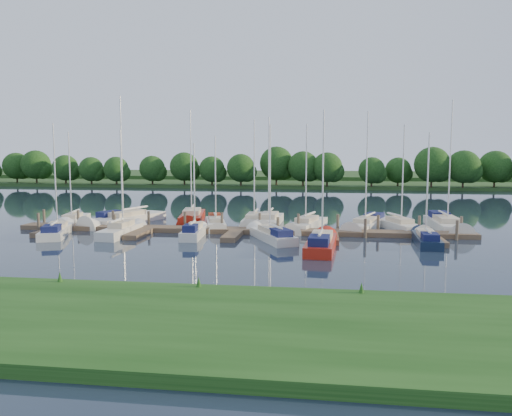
# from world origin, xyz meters

# --- Properties ---
(ground) EXTENTS (260.00, 260.00, 0.00)m
(ground) POSITION_xyz_m (0.00, 0.00, 0.00)
(ground) COLOR #1B2737
(ground) RESTS_ON ground
(near_bank) EXTENTS (90.00, 10.00, 0.50)m
(near_bank) POSITION_xyz_m (0.00, -16.00, 0.25)
(near_bank) COLOR #174012
(near_bank) RESTS_ON ground
(dock) EXTENTS (40.00, 6.00, 0.40)m
(dock) POSITION_xyz_m (0.00, 7.31, 0.20)
(dock) COLOR brown
(dock) RESTS_ON ground
(mooring_pilings) EXTENTS (38.24, 2.84, 2.00)m
(mooring_pilings) POSITION_xyz_m (0.00, 8.43, 0.60)
(mooring_pilings) COLOR #473D33
(mooring_pilings) RESTS_ON ground
(far_shore) EXTENTS (180.00, 30.00, 0.60)m
(far_shore) POSITION_xyz_m (0.00, 75.00, 0.30)
(far_shore) COLOR #1D3D17
(far_shore) RESTS_ON ground
(distant_hill) EXTENTS (220.00, 40.00, 1.40)m
(distant_hill) POSITION_xyz_m (0.00, 100.00, 0.70)
(distant_hill) COLOR #335525
(distant_hill) RESTS_ON ground
(treeline) EXTENTS (146.34, 9.76, 8.23)m
(treeline) POSITION_xyz_m (-1.10, 61.72, 4.08)
(treeline) COLOR #38281C
(treeline) RESTS_ON ground
(sailboat_n_0) EXTENTS (2.91, 7.35, 9.31)m
(sailboat_n_0) POSITION_xyz_m (-17.12, 11.16, 0.27)
(sailboat_n_0) COLOR silver
(sailboat_n_0) RESTS_ON ground
(motorboat) EXTENTS (3.26, 5.24, 1.57)m
(motorboat) POSITION_xyz_m (-13.52, 11.45, 0.33)
(motorboat) COLOR silver
(motorboat) RESTS_ON ground
(sailboat_n_2) EXTENTS (5.21, 10.11, 12.86)m
(sailboat_n_2) POSITION_xyz_m (-12.05, 12.09, 0.28)
(sailboat_n_2) COLOR silver
(sailboat_n_2) RESTS_ON ground
(sailboat_n_3) EXTENTS (3.46, 9.18, 11.66)m
(sailboat_n_3) POSITION_xyz_m (-5.90, 14.41, 0.29)
(sailboat_n_3) COLOR #A81C0F
(sailboat_n_3) RESTS_ON ground
(sailboat_n_4) EXTENTS (3.14, 6.95, 8.86)m
(sailboat_n_4) POSITION_xyz_m (-2.64, 10.79, 0.31)
(sailboat_n_4) COLOR silver
(sailboat_n_4) RESTS_ON ground
(sailboat_n_5) EXTENTS (2.09, 8.20, 10.47)m
(sailboat_n_5) POSITION_xyz_m (0.74, 13.05, 0.27)
(sailboat_n_5) COLOR silver
(sailboat_n_5) RESTS_ON ground
(sailboat_n_6) EXTENTS (2.17, 8.34, 10.75)m
(sailboat_n_6) POSITION_xyz_m (2.19, 12.74, 0.28)
(sailboat_n_6) COLOR silver
(sailboat_n_6) RESTS_ON ground
(sailboat_n_7) EXTENTS (3.63, 7.74, 9.96)m
(sailboat_n_7) POSITION_xyz_m (5.86, 10.94, 0.28)
(sailboat_n_7) COLOR silver
(sailboat_n_7) RESTS_ON ground
(sailboat_n_8) EXTENTS (4.61, 8.69, 11.05)m
(sailboat_n_8) POSITION_xyz_m (11.35, 12.05, 0.31)
(sailboat_n_8) COLOR silver
(sailboat_n_8) RESTS_ON ground
(sailboat_n_9) EXTENTS (3.93, 7.59, 9.86)m
(sailboat_n_9) POSITION_xyz_m (14.25, 11.46, 0.28)
(sailboat_n_9) COLOR silver
(sailboat_n_9) RESTS_ON ground
(sailboat_n_10) EXTENTS (2.42, 9.50, 12.07)m
(sailboat_n_10) POSITION_xyz_m (18.54, 12.60, 0.33)
(sailboat_n_10) COLOR silver
(sailboat_n_10) RESTS_ON ground
(sailboat_s_0) EXTENTS (3.87, 7.67, 9.81)m
(sailboat_s_0) POSITION_xyz_m (-15.07, 4.58, 0.32)
(sailboat_s_0) COLOR silver
(sailboat_s_0) RESTS_ON ground
(sailboat_s_1) EXTENTS (1.83, 7.06, 9.33)m
(sailboat_s_1) POSITION_xyz_m (-9.51, 5.14, 0.29)
(sailboat_s_1) COLOR silver
(sailboat_s_1) RESTS_ON ground
(sailboat_s_2) EXTENTS (1.86, 6.19, 8.17)m
(sailboat_s_2) POSITION_xyz_m (-3.27, 5.29, 0.34)
(sailboat_s_2) COLOR silver
(sailboat_s_2) RESTS_ON ground
(sailboat_s_3) EXTENTS (4.54, 7.21, 9.57)m
(sailboat_s_3) POSITION_xyz_m (3.29, 4.70, 0.32)
(sailboat_s_3) COLOR silver
(sailboat_s_3) RESTS_ON ground
(sailboat_s_4) EXTENTS (2.43, 8.15, 10.48)m
(sailboat_s_4) POSITION_xyz_m (7.27, 1.33, 0.34)
(sailboat_s_4) COLOR #A81C0F
(sailboat_s_4) RESTS_ON ground
(sailboat_s_5) EXTENTS (1.96, 6.90, 8.86)m
(sailboat_s_5) POSITION_xyz_m (15.24, 4.63, 0.32)
(sailboat_s_5) COLOR #0F1C32
(sailboat_s_5) RESTS_ON ground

